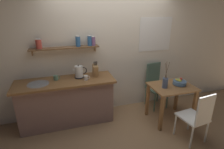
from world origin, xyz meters
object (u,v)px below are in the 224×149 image
(dining_table, at_px, (171,93))
(coffee_mug_by_sink, at_px, (56,78))
(coffee_mug_spare, at_px, (86,78))
(dining_chair_far, at_px, (155,83))
(electric_kettle, at_px, (79,72))
(dining_chair_near, at_px, (197,116))
(knife_block, at_px, (95,70))
(twig_vase, at_px, (165,83))
(fruit_bowl, at_px, (179,82))

(dining_table, height_order, coffee_mug_by_sink, coffee_mug_by_sink)
(dining_table, xyz_separation_m, coffee_mug_spare, (-1.61, 0.41, 0.35))
(dining_chair_far, bearing_deg, electric_kettle, -178.17)
(dining_chair_near, bearing_deg, knife_block, 138.88)
(twig_vase, relative_size, knife_block, 1.61)
(dining_table, distance_m, electric_kettle, 1.85)
(fruit_bowl, xyz_separation_m, coffee_mug_spare, (-1.77, 0.40, 0.15))
(dining_chair_near, xyz_separation_m, dining_chair_far, (-0.03, 1.33, 0.04))
(knife_block, height_order, coffee_mug_spare, knife_block)
(dining_chair_near, bearing_deg, fruit_bowl, 79.54)
(fruit_bowl, height_order, coffee_mug_spare, coffee_mug_spare)
(fruit_bowl, xyz_separation_m, knife_block, (-1.56, 0.54, 0.23))
(dining_table, height_order, knife_block, knife_block)
(twig_vase, bearing_deg, electric_kettle, 158.73)
(dining_chair_near, relative_size, dining_chair_far, 0.93)
(dining_table, relative_size, dining_chair_near, 0.88)
(dining_table, bearing_deg, knife_block, 158.77)
(dining_chair_far, distance_m, electric_kettle, 1.78)
(coffee_mug_by_sink, height_order, coffee_mug_spare, coffee_mug_spare)
(electric_kettle, bearing_deg, fruit_bowl, -16.71)
(fruit_bowl, height_order, electric_kettle, electric_kettle)
(electric_kettle, bearing_deg, knife_block, -4.34)
(knife_block, bearing_deg, electric_kettle, 175.66)
(dining_table, relative_size, electric_kettle, 3.04)
(dining_chair_near, distance_m, twig_vase, 0.79)
(coffee_mug_spare, bearing_deg, electric_kettle, 122.15)
(coffee_mug_by_sink, bearing_deg, dining_chair_far, 1.25)
(dining_chair_near, height_order, electric_kettle, electric_kettle)
(dining_table, relative_size, fruit_bowl, 3.23)
(dining_table, bearing_deg, coffee_mug_spare, 165.85)
(electric_kettle, height_order, coffee_mug_spare, electric_kettle)
(dining_chair_far, bearing_deg, knife_block, -176.80)
(twig_vase, bearing_deg, coffee_mug_by_sink, 162.92)
(knife_block, bearing_deg, dining_chair_far, 3.20)
(dining_chair_near, relative_size, twig_vase, 1.83)
(dining_table, relative_size, coffee_mug_by_sink, 6.74)
(knife_block, bearing_deg, dining_table, -21.23)
(knife_block, xyz_separation_m, coffee_mug_spare, (-0.21, -0.14, -0.08))
(dining_chair_near, distance_m, dining_chair_far, 1.33)
(coffee_mug_by_sink, relative_size, coffee_mug_spare, 1.04)
(twig_vase, relative_size, electric_kettle, 1.89)
(dining_chair_far, relative_size, knife_block, 3.18)
(dining_chair_near, bearing_deg, electric_kettle, 143.84)
(dining_table, height_order, electric_kettle, electric_kettle)
(fruit_bowl, distance_m, coffee_mug_spare, 1.82)
(dining_chair_far, distance_m, knife_block, 1.49)
(electric_kettle, relative_size, coffee_mug_spare, 2.31)
(knife_block, bearing_deg, coffee_mug_by_sink, 177.60)
(fruit_bowl, bearing_deg, knife_block, 160.98)
(twig_vase, bearing_deg, dining_table, 8.42)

